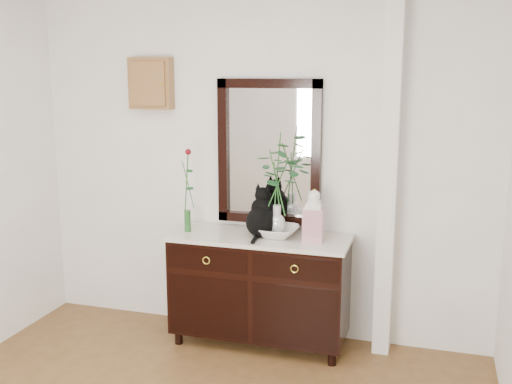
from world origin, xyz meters
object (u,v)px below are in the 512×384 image
(cat, at_px, (261,212))
(lotus_bowl, at_px, (277,232))
(sideboard, at_px, (260,284))
(ginger_jar, at_px, (314,215))

(cat, height_order, lotus_bowl, cat)
(sideboard, xyz_separation_m, cat, (0.01, 0.01, 0.56))
(sideboard, relative_size, lotus_bowl, 4.19)
(cat, xyz_separation_m, ginger_jar, (0.40, -0.03, 0.01))
(sideboard, xyz_separation_m, ginger_jar, (0.41, -0.03, 0.57))
(cat, bearing_deg, ginger_jar, -10.99)
(cat, bearing_deg, sideboard, -141.02)
(sideboard, bearing_deg, ginger_jar, -3.74)
(cat, bearing_deg, lotus_bowl, -2.60)
(cat, distance_m, ginger_jar, 0.40)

